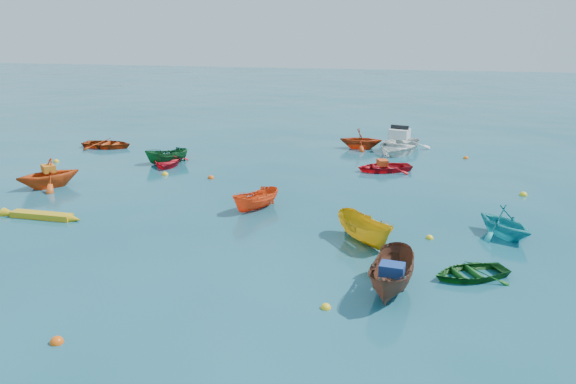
# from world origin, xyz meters

# --- Properties ---
(ground) EXTENTS (160.00, 160.00, 0.00)m
(ground) POSITION_xyz_m (0.00, 0.00, 0.00)
(ground) COLOR #0A424E
(ground) RESTS_ON ground
(sampan_brown_mid) EXTENTS (1.65, 3.45, 1.29)m
(sampan_brown_mid) POSITION_xyz_m (5.10, -3.36, 0.00)
(sampan_brown_mid) COLOR brown
(sampan_brown_mid) RESTS_ON ground
(dinghy_orange_w) EXTENTS (3.90, 3.94, 1.57)m
(dinghy_orange_w) POSITION_xyz_m (-12.19, 4.54, 0.00)
(dinghy_orange_w) COLOR #E34F15
(dinghy_orange_w) RESTS_ON ground
(sampan_yellow_mid) EXTENTS (2.84, 3.09, 1.18)m
(sampan_yellow_mid) POSITION_xyz_m (3.94, 0.50, 0.00)
(sampan_yellow_mid) COLOR gold
(sampan_yellow_mid) RESTS_ON ground
(dinghy_green_e) EXTENTS (3.10, 2.79, 0.53)m
(dinghy_green_e) POSITION_xyz_m (7.56, -1.75, 0.00)
(dinghy_green_e) COLOR #124E16
(dinghy_green_e) RESTS_ON ground
(dinghy_cyan_se) EXTENTS (3.28, 3.34, 1.33)m
(dinghy_cyan_se) POSITION_xyz_m (9.16, 2.31, 0.00)
(dinghy_cyan_se) COLOR #1BA1AC
(dinghy_cyan_se) RESTS_ON ground
(dinghy_red_nw) EXTENTS (3.31, 2.40, 0.68)m
(dinghy_red_nw) POSITION_xyz_m (-14.07, 13.55, 0.00)
(dinghy_red_nw) COLOR #AB350E
(dinghy_red_nw) RESTS_ON ground
(sampan_orange_n) EXTENTS (2.19, 2.69, 0.99)m
(sampan_orange_n) POSITION_xyz_m (-1.10, 3.41, 0.00)
(sampan_orange_n) COLOR #F64B17
(sampan_orange_n) RESTS_ON ground
(dinghy_red_ne) EXTENTS (3.65, 3.17, 0.63)m
(dinghy_red_ne) POSITION_xyz_m (4.09, 11.38, 0.00)
(dinghy_red_ne) COLOR red
(dinghy_red_ne) RESTS_ON ground
(dinghy_red_far) EXTENTS (2.96, 3.58, 0.64)m
(dinghy_red_far) POSITION_xyz_m (-8.30, 10.11, 0.00)
(dinghy_red_far) COLOR red
(dinghy_red_far) RESTS_ON ground
(dinghy_orange_far) EXTENTS (2.76, 2.40, 1.42)m
(dinghy_orange_far) POSITION_xyz_m (2.30, 16.82, 0.00)
(dinghy_orange_far) COLOR #C13A12
(dinghy_orange_far) RESTS_ON ground
(sampan_green_far) EXTENTS (2.58, 2.26, 0.97)m
(sampan_green_far) POSITION_xyz_m (-8.47, 10.45, 0.00)
(sampan_green_far) COLOR #135323
(sampan_green_far) RESTS_ON ground
(kayak_yellow) EXTENTS (3.47, 0.56, 0.34)m
(kayak_yellow) POSITION_xyz_m (-9.68, 0.33, 0.00)
(kayak_yellow) COLOR gold
(kayak_yellow) RESTS_ON ground
(motorboat_white) EXTENTS (4.53, 5.50, 1.59)m
(motorboat_white) POSITION_xyz_m (4.75, 16.53, 0.00)
(motorboat_white) COLOR silver
(motorboat_white) RESTS_ON ground
(tarp_blue_a) EXTENTS (0.80, 0.64, 0.36)m
(tarp_blue_a) POSITION_xyz_m (5.08, -3.50, 0.82)
(tarp_blue_a) COLOR navy
(tarp_blue_a) RESTS_ON sampan_brown_mid
(tarp_orange_a) EXTENTS (0.92, 0.91, 0.36)m
(tarp_orange_a) POSITION_xyz_m (-12.16, 4.57, 0.96)
(tarp_orange_a) COLOR orange
(tarp_orange_a) RESTS_ON dinghy_orange_w
(tarp_orange_b) EXTENTS (0.71, 0.80, 0.32)m
(tarp_orange_b) POSITION_xyz_m (4.00, 11.34, 0.48)
(tarp_orange_b) COLOR #DD4516
(tarp_orange_b) RESTS_ON dinghy_red_ne
(buoy_or_a) EXTENTS (0.36, 0.36, 0.36)m
(buoy_or_a) POSITION_xyz_m (-3.31, -8.12, 0.00)
(buoy_or_a) COLOR #F3560D
(buoy_or_a) RESTS_ON ground
(buoy_ye_a) EXTENTS (0.31, 0.31, 0.31)m
(buoy_ye_a) POSITION_xyz_m (3.27, -4.81, 0.00)
(buoy_ye_a) COLOR yellow
(buoy_ye_a) RESTS_ON ground
(buoy_or_b) EXTENTS (0.36, 0.36, 0.36)m
(buoy_or_b) POSITION_xyz_m (4.65, 2.23, 0.00)
(buoy_or_b) COLOR orange
(buoy_or_b) RESTS_ON ground
(buoy_ye_b) EXTENTS (0.35, 0.35, 0.35)m
(buoy_ye_b) POSITION_xyz_m (-15.02, 9.29, 0.00)
(buoy_ye_b) COLOR gold
(buoy_ye_b) RESTS_ON ground
(buoy_or_c) EXTENTS (0.35, 0.35, 0.35)m
(buoy_or_c) POSITION_xyz_m (-4.80, 7.82, 0.00)
(buoy_or_c) COLOR #E94E0C
(buoy_or_c) RESTS_ON ground
(buoy_ye_c) EXTENTS (0.29, 0.29, 0.29)m
(buoy_ye_c) POSITION_xyz_m (6.35, 1.46, 0.00)
(buoy_ye_c) COLOR yellow
(buoy_ye_c) RESTS_ON ground
(buoy_or_d) EXTENTS (0.34, 0.34, 0.34)m
(buoy_or_d) POSITION_xyz_m (4.93, 12.76, 0.00)
(buoy_or_d) COLOR #DB4B0B
(buoy_or_d) RESTS_ON ground
(buoy_ye_d) EXTENTS (0.36, 0.36, 0.36)m
(buoy_ye_d) POSITION_xyz_m (-7.50, 7.97, 0.00)
(buoy_ye_d) COLOR yellow
(buoy_ye_d) RESTS_ON ground
(buoy_or_e) EXTENTS (0.31, 0.31, 0.31)m
(buoy_or_e) POSITION_xyz_m (8.82, 15.39, 0.00)
(buoy_or_e) COLOR #F55E0D
(buoy_or_e) RESTS_ON ground
(buoy_ye_e) EXTENTS (0.37, 0.37, 0.37)m
(buoy_ye_e) POSITION_xyz_m (10.88, 8.14, 0.00)
(buoy_ye_e) COLOR yellow
(buoy_ye_e) RESTS_ON ground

